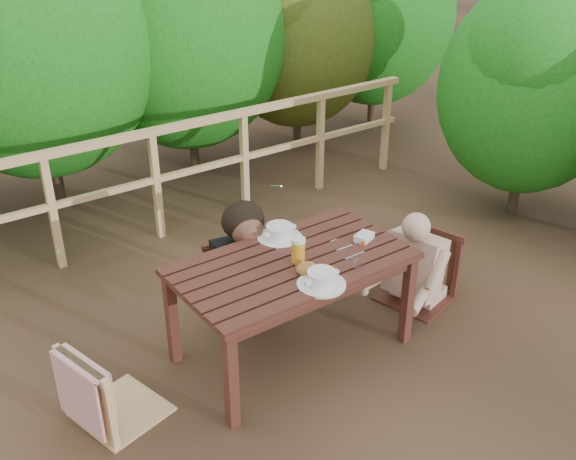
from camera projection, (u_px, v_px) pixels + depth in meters
ground at (292, 349)px, 4.46m from camera, size 60.00×60.00×0.00m
table at (292, 307)px, 4.30m from camera, size 1.50×0.84×0.69m
chair_left at (112, 348)px, 3.71m from camera, size 0.58×0.58×0.96m
chair_far at (237, 254)px, 4.77m from camera, size 0.48×0.48×0.84m
chair_right at (421, 241)px, 4.78m from camera, size 0.59×0.59×0.99m
woman at (234, 220)px, 4.66m from camera, size 0.67×0.77×1.37m
diner_right at (426, 224)px, 4.74m from camera, size 0.72×0.64×1.25m
railing at (156, 184)px, 5.66m from camera, size 5.60×0.10×1.01m
soup_near at (322, 279)px, 3.87m from camera, size 0.29×0.29×0.10m
soup_far at (280, 232)px, 4.38m from camera, size 0.30×0.30×0.10m
bread_roll at (306, 268)px, 3.99m from camera, size 0.13×0.10×0.08m
beer_glass at (298, 251)px, 4.08m from camera, size 0.09×0.09×0.17m
tumbler at (356, 265)px, 4.04m from camera, size 0.06×0.06×0.07m
butter_tub at (364, 238)px, 4.36m from camera, size 0.16×0.13×0.06m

